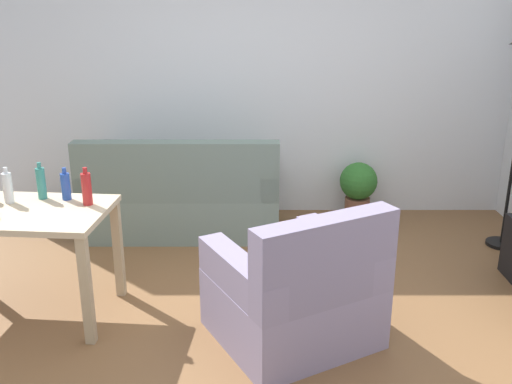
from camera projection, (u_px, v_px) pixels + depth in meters
The scene contains 10 objects.
ground_plane at pixel (241, 323), 3.86m from camera, with size 5.20×4.40×0.02m, color brown.
wall_rear at pixel (245, 76), 5.51m from camera, with size 5.20×0.10×2.70m, color silver.
couch at pixel (182, 200), 5.27m from camera, with size 1.75×0.84×0.92m.
desk at pixel (16, 225), 3.76m from camera, with size 1.26×0.80×0.76m.
potted_plant at pixel (358, 187), 5.56m from camera, with size 0.36×0.36×0.57m.
armchair at pixel (296, 294), 3.56m from camera, with size 1.19×1.17×0.92m.
bottle_clear at pixel (7, 187), 3.82m from camera, with size 0.06×0.06×0.25m.
bottle_tall at pixel (40, 183), 3.89m from camera, with size 0.06×0.06×0.25m.
bottle_blue at pixel (65, 186), 3.88m from camera, with size 0.06×0.06×0.22m.
bottle_red at pixel (86, 189), 3.78m from camera, with size 0.07×0.07×0.25m.
Camera 1 is at (0.10, -3.38, 2.06)m, focal length 40.43 mm.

